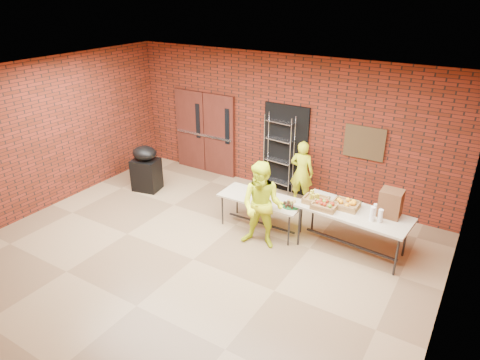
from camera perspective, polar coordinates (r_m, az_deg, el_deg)
name	(u,v)px	position (r m, az deg, el deg)	size (l,w,h in m)	color
room	(189,179)	(7.13, -6.84, 0.09)	(8.08, 7.08, 3.28)	olive
double_doors	(205,133)	(11.11, -4.72, 6.31)	(1.78, 0.12, 2.10)	#4C1E15
dark_doorway	(285,149)	(10.01, 6.07, 4.12)	(1.10, 0.06, 2.10)	black
bronze_plaque	(364,143)	(9.26, 16.25, 4.80)	(0.85, 0.04, 0.70)	#403119
wire_rack	(279,154)	(9.97, 5.18, 3.42)	(0.69, 0.23, 1.89)	#ACACB2
table_left	(262,200)	(8.50, 2.89, -2.71)	(1.69, 0.71, 0.70)	tan
table_right	(353,215)	(8.00, 14.88, -4.49)	(2.07, 1.01, 0.83)	tan
basket_bananas	(316,200)	(8.09, 10.08, -2.61)	(0.44, 0.34, 0.14)	olive
basket_oranges	(346,205)	(8.02, 13.91, -3.20)	(0.47, 0.36, 0.15)	olive
basket_apples	(325,205)	(7.92, 11.22, -3.35)	(0.44, 0.34, 0.14)	olive
muffin_tray	(291,204)	(8.19, 6.80, -3.21)	(0.35, 0.35, 0.09)	#155122
napkin_box	(252,193)	(8.58, 1.61, -1.76)	(0.17, 0.12, 0.06)	white
coffee_dispenser	(391,203)	(7.90, 19.45, -2.93)	(0.37, 0.33, 0.49)	brown
cup_stack_front	(372,214)	(7.68, 17.22, -4.36)	(0.09, 0.09, 0.27)	white
cup_stack_mid	(380,216)	(7.69, 18.20, -4.57)	(0.08, 0.08, 0.24)	white
cup_stack_back	(375,209)	(7.90, 17.57, -3.77)	(0.07, 0.07, 0.21)	white
covered_grill	(146,168)	(10.42, -12.43, 1.55)	(0.70, 0.62, 1.10)	black
volunteer_woman	(302,172)	(9.60, 8.23, 1.02)	(0.53, 0.35, 1.46)	#DFF61B
volunteer_man	(262,206)	(7.86, 2.98, -3.45)	(0.82, 0.64, 1.69)	#DFF61B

